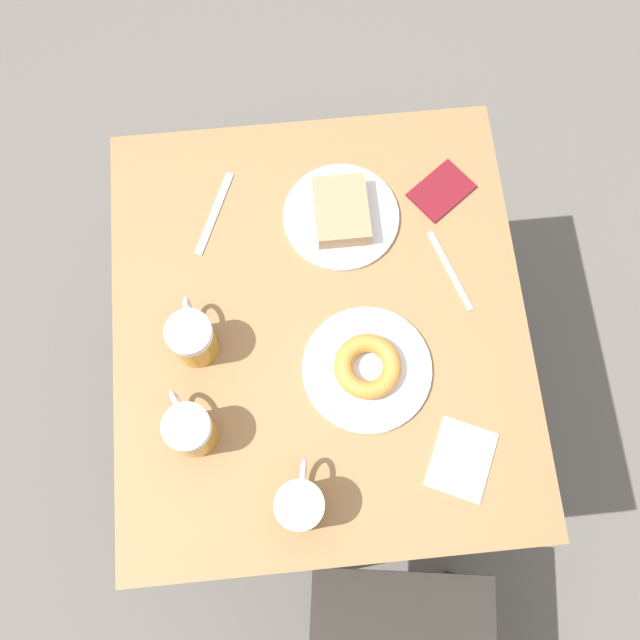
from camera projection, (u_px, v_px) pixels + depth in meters
ground_plane at (320, 394)px, 2.14m from camera, size 8.00×8.00×0.00m
table at (320, 332)px, 1.49m from camera, size 0.83×0.93×0.75m
plate_with_cake at (341, 214)px, 1.47m from camera, size 0.24×0.24×0.05m
plate_with_donut at (367, 368)px, 1.38m from camera, size 0.25×0.25×0.05m
beer_mug_left at (193, 338)px, 1.35m from camera, size 0.09×0.13×0.12m
beer_mug_center at (300, 505)px, 1.26m from camera, size 0.09×0.13×0.12m
beer_mug_right at (190, 429)px, 1.30m from camera, size 0.09×0.12×0.12m
napkin_folded at (461, 460)px, 1.34m from camera, size 0.16×0.17×0.00m
fork at (450, 270)px, 1.46m from camera, size 0.07×0.18×0.00m
knife at (214, 213)px, 1.49m from camera, size 0.09×0.19×0.00m
passport_near_edge at (441, 191)px, 1.51m from camera, size 0.15×0.15×0.01m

